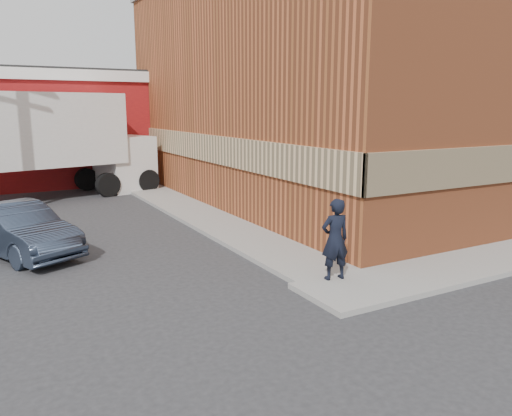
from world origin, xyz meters
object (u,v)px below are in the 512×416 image
man (335,239)px  box_truck (56,138)px  brick_building (353,87)px  sedan (18,230)px

man → box_truck: 14.81m
brick_building → man: brick_building is taller
sedan → box_truck: size_ratio=0.45×
sedan → brick_building: bearing=-9.0°
brick_building → man: (-7.97, -9.25, -3.67)m
brick_building → sedan: 14.82m
sedan → box_truck: (2.17, 8.57, 1.85)m
man → box_truck: box_truck is taller
man → sedan: size_ratio=0.43×
brick_building → man: size_ratio=10.25×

